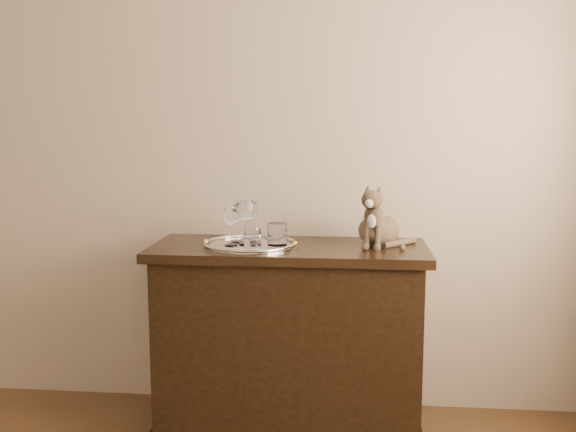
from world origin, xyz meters
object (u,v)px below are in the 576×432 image
Objects in this scene: wine_glass_d at (246,221)px; cat at (379,215)px; wine_glass_a at (236,222)px; tray at (250,245)px; tumbler_c at (277,234)px; sideboard at (289,339)px; tumbler_b at (252,238)px; wine_glass_c at (231,226)px; wine_glass_b at (250,220)px.

cat is (0.57, 0.07, 0.03)m from wine_glass_d.
cat reaches higher than wine_glass_a.
tumbler_c reaches higher than tray.
tumbler_c reaches higher than sideboard.
tray is 1.98× the size of wine_glass_d.
sideboard is at bearing -153.66° from cat.
tumbler_b is (-0.14, -0.11, 0.47)m from sideboard.
wine_glass_b is at bearing 60.74° from wine_glass_c.
wine_glass_d is 2.44× the size of tumbler_b.
wine_glass_b reaches higher than sideboard.
sideboard is 0.57m from wine_glass_a.
tray is 4.81× the size of tumbler_b.
wine_glass_d reaches higher than wine_glass_c.
wine_glass_a reaches higher than tray.
tray is at bearing 179.93° from tumbler_c.
cat is at bearing 9.89° from tumbler_c.
tray is 0.11m from wine_glass_d.
wine_glass_a is 2.12× the size of tumbler_b.
wine_glass_a reaches higher than wine_glass_c.
cat is (0.53, 0.16, 0.09)m from tumbler_b.
tumbler_b is 0.13m from tumbler_c.
wine_glass_b is 0.93× the size of wine_glass_d.
wine_glass_a is 0.87× the size of wine_glass_d.
cat reaches higher than tray.
tumbler_b is (0.04, -0.09, -0.06)m from wine_glass_d.
wine_glass_c is (-0.06, -0.12, -0.01)m from wine_glass_b.
wine_glass_b is 1.09× the size of wine_glass_c.
wine_glass_c is 0.20m from tumbler_c.
wine_glass_c is 0.07m from wine_glass_d.
cat reaches higher than wine_glass_d.
sideboard is at bearing 7.13° from wine_glass_d.
wine_glass_d reaches higher than wine_glass_b.
tumbler_b reaches higher than tray.
tray is 0.10m from tumbler_b.
wine_glass_b is at bearing 146.39° from tumbler_c.
wine_glass_d reaches higher than wine_glass_a.
tumbler_c is (0.12, -0.00, 0.05)m from tray.
sideboard is 4.42× the size of cat.
tumbler_c is at bearing -0.07° from tray.
wine_glass_a is 0.63m from cat.
wine_glass_c reaches higher than sideboard.
wine_glass_c is at bearing -119.26° from wine_glass_b.
tumbler_b is at bearing -77.70° from wine_glass_b.
wine_glass_d is (-0.18, -0.02, 0.53)m from sideboard.
tumbler_b is (0.09, -0.13, -0.05)m from wine_glass_a.
tray is 0.13m from wine_glass_b.
tray is at bearing -36.37° from wine_glass_a.
tumbler_b is at bearing -74.25° from tray.
wine_glass_a is (-0.07, 0.05, 0.09)m from tray.
cat is at bearing 6.88° from wine_glass_d.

